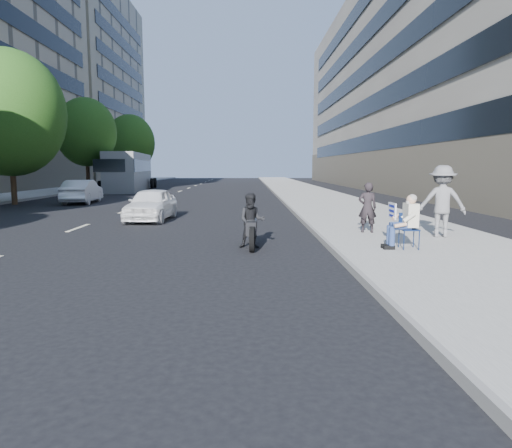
{
  "coord_description": "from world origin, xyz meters",
  "views": [
    {
      "loc": [
        -0.64,
        -7.74,
        2.1
      ],
      "look_at": [
        -0.47,
        1.67,
        0.92
      ],
      "focal_mm": 32.0,
      "sensor_mm": 36.0,
      "label": 1
    }
  ],
  "objects_px": {
    "white_sedan_mid": "(82,192)",
    "bus": "(130,172)",
    "white_sedan_near": "(151,204)",
    "pedestrian_woman": "(367,208)",
    "seated_protester": "(405,219)",
    "jogger": "(442,201)",
    "motorcycle": "(252,224)"
  },
  "relations": [
    {
      "from": "white_sedan_mid",
      "to": "bus",
      "type": "height_order",
      "value": "bus"
    },
    {
      "from": "white_sedan_near",
      "to": "white_sedan_mid",
      "type": "bearing_deg",
      "value": 126.66
    },
    {
      "from": "pedestrian_woman",
      "to": "bus",
      "type": "height_order",
      "value": "bus"
    },
    {
      "from": "pedestrian_woman",
      "to": "white_sedan_near",
      "type": "height_order",
      "value": "pedestrian_woman"
    },
    {
      "from": "white_sedan_mid",
      "to": "pedestrian_woman",
      "type": "bearing_deg",
      "value": 130.45
    },
    {
      "from": "white_sedan_mid",
      "to": "bus",
      "type": "xyz_separation_m",
      "value": [
        -1.01,
        14.79,
        0.96
      ]
    },
    {
      "from": "seated_protester",
      "to": "bus",
      "type": "height_order",
      "value": "bus"
    },
    {
      "from": "jogger",
      "to": "white_sedan_near",
      "type": "distance_m",
      "value": 10.73
    },
    {
      "from": "white_sedan_near",
      "to": "bus",
      "type": "distance_m",
      "value": 24.44
    },
    {
      "from": "white_sedan_near",
      "to": "bus",
      "type": "bearing_deg",
      "value": 109.03
    },
    {
      "from": "jogger",
      "to": "bus",
      "type": "distance_m",
      "value": 33.07
    },
    {
      "from": "white_sedan_mid",
      "to": "motorcycle",
      "type": "distance_m",
      "value": 17.82
    },
    {
      "from": "seated_protester",
      "to": "pedestrian_woman",
      "type": "distance_m",
      "value": 2.72
    },
    {
      "from": "jogger",
      "to": "motorcycle",
      "type": "relative_size",
      "value": 0.97
    },
    {
      "from": "seated_protester",
      "to": "motorcycle",
      "type": "relative_size",
      "value": 0.64
    },
    {
      "from": "white_sedan_near",
      "to": "motorcycle",
      "type": "bearing_deg",
      "value": -55.23
    },
    {
      "from": "seated_protester",
      "to": "white_sedan_near",
      "type": "height_order",
      "value": "seated_protester"
    },
    {
      "from": "seated_protester",
      "to": "pedestrian_woman",
      "type": "bearing_deg",
      "value": 93.79
    },
    {
      "from": "jogger",
      "to": "motorcycle",
      "type": "distance_m",
      "value": 5.39
    },
    {
      "from": "white_sedan_mid",
      "to": "motorcycle",
      "type": "xyz_separation_m",
      "value": [
        9.72,
        -14.93,
        -0.04
      ]
    },
    {
      "from": "motorcycle",
      "to": "white_sedan_near",
      "type": "bearing_deg",
      "value": 124.92
    },
    {
      "from": "white_sedan_mid",
      "to": "motorcycle",
      "type": "relative_size",
      "value": 2.01
    },
    {
      "from": "seated_protester",
      "to": "jogger",
      "type": "distance_m",
      "value": 2.48
    },
    {
      "from": "jogger",
      "to": "white_sedan_near",
      "type": "xyz_separation_m",
      "value": [
        -9.22,
        5.47,
        -0.51
      ]
    },
    {
      "from": "white_sedan_mid",
      "to": "jogger",
      "type": "bearing_deg",
      "value": 132.32
    },
    {
      "from": "seated_protester",
      "to": "white_sedan_near",
      "type": "relative_size",
      "value": 0.35
    },
    {
      "from": "pedestrian_woman",
      "to": "white_sedan_near",
      "type": "bearing_deg",
      "value": -25.22
    },
    {
      "from": "pedestrian_woman",
      "to": "white_sedan_near",
      "type": "distance_m",
      "value": 8.68
    },
    {
      "from": "white_sedan_near",
      "to": "white_sedan_mid",
      "type": "xyz_separation_m",
      "value": [
        -5.8,
        8.65,
        0.04
      ]
    },
    {
      "from": "pedestrian_woman",
      "to": "motorcycle",
      "type": "relative_size",
      "value": 0.73
    },
    {
      "from": "jogger",
      "to": "pedestrian_woman",
      "type": "bearing_deg",
      "value": -11.92
    },
    {
      "from": "jogger",
      "to": "pedestrian_woman",
      "type": "height_order",
      "value": "jogger"
    }
  ]
}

